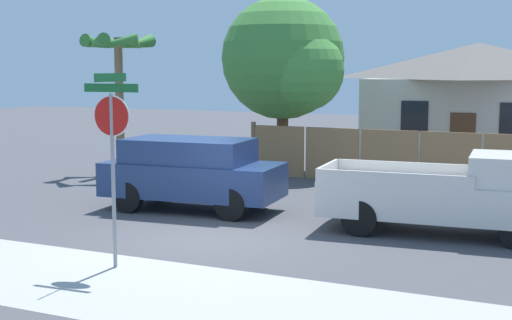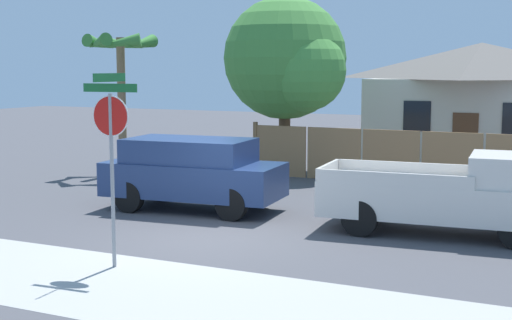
{
  "view_description": "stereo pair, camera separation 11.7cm",
  "coord_description": "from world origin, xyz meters",
  "views": [
    {
      "loc": [
        7.17,
        -13.06,
        3.58
      ],
      "look_at": [
        0.75,
        0.88,
        1.6
      ],
      "focal_mm": 50.0,
      "sensor_mm": 36.0,
      "label": 1
    },
    {
      "loc": [
        7.28,
        -13.01,
        3.58
      ],
      "look_at": [
        0.75,
        0.88,
        1.6
      ],
      "focal_mm": 50.0,
      "sensor_mm": 36.0,
      "label": 2
    }
  ],
  "objects": [
    {
      "name": "oak_tree",
      "position": [
        -2.1,
        9.58,
        3.82
      ],
      "size": [
        4.41,
        4.2,
        6.02
      ],
      "color": "brown",
      "rests_on": "ground"
    },
    {
      "name": "stop_sign",
      "position": [
        -0.4,
        -2.73,
        2.41
      ],
      "size": [
        1.09,
        0.98,
        3.49
      ],
      "rotation": [
        0.0,
        0.0,
        0.06
      ],
      "color": "gray",
      "rests_on": "ground"
    },
    {
      "name": "wooden_fence",
      "position": [
        3.58,
        8.65,
        0.84
      ],
      "size": [
        13.15,
        0.12,
        1.78
      ],
      "color": "#997047",
      "rests_on": "ground"
    },
    {
      "name": "ground_plane",
      "position": [
        0.0,
        0.0,
        0.0
      ],
      "size": [
        80.0,
        80.0,
        0.0
      ],
      "primitive_type": "plane",
      "color": "#47474C"
    },
    {
      "name": "house",
      "position": [
        3.26,
        16.52,
        2.37
      ],
      "size": [
        8.34,
        7.31,
        4.58
      ],
      "color": "beige",
      "rests_on": "ground"
    },
    {
      "name": "orange_pickup",
      "position": [
        4.69,
        2.44,
        0.88
      ],
      "size": [
        5.28,
        2.28,
        1.79
      ],
      "rotation": [
        0.0,
        0.0,
        0.08
      ],
      "color": "silver",
      "rests_on": "ground"
    },
    {
      "name": "red_suv",
      "position": [
        -1.75,
        2.42,
        0.99
      ],
      "size": [
        4.6,
        2.26,
        1.82
      ],
      "rotation": [
        0.0,
        0.0,
        0.08
      ],
      "color": "navy",
      "rests_on": "ground"
    },
    {
      "name": "palm_tree",
      "position": [
        -7.15,
        6.95,
        4.02
      ],
      "size": [
        2.35,
        2.55,
        4.72
      ],
      "color": "brown",
      "rests_on": "ground"
    },
    {
      "name": "sidewalk_strip",
      "position": [
        0.0,
        -3.6,
        0.0
      ],
      "size": [
        36.0,
        3.2,
        0.01
      ],
      "color": "#A3A39E",
      "rests_on": "ground"
    }
  ]
}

